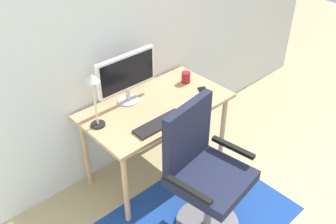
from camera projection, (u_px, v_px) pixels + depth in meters
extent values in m
cube|color=silver|center=(74.00, 35.00, 2.69)|extent=(6.00, 0.10, 2.60)
cube|color=navy|center=(198.00, 219.00, 2.95)|extent=(1.43, 1.04, 0.01)
cube|color=tan|center=(156.00, 106.00, 3.02)|extent=(1.22, 0.67, 0.03)
cylinder|color=tan|center=(126.00, 189.00, 2.75)|extent=(0.04, 0.04, 0.68)
cylinder|color=tan|center=(223.00, 128.00, 3.36)|extent=(0.04, 0.04, 0.68)
cylinder|color=tan|center=(86.00, 153.00, 3.09)|extent=(0.04, 0.04, 0.68)
cylinder|color=tan|center=(180.00, 103.00, 3.69)|extent=(0.04, 0.04, 0.68)
cylinder|color=#B2B2B7|center=(128.00, 100.00, 3.05)|extent=(0.18, 0.18, 0.01)
cylinder|color=#B2B2B7|center=(128.00, 94.00, 3.02)|extent=(0.04, 0.04, 0.11)
cube|color=white|center=(126.00, 72.00, 2.90)|extent=(0.54, 0.04, 0.30)
cube|color=black|center=(128.00, 73.00, 2.89)|extent=(0.50, 0.00, 0.26)
cube|color=black|center=(160.00, 124.00, 2.78)|extent=(0.43, 0.13, 0.02)
ellipsoid|color=white|center=(189.00, 108.00, 2.94)|extent=(0.06, 0.10, 0.03)
cylinder|color=maroon|center=(186.00, 77.00, 3.28)|extent=(0.08, 0.08, 0.10)
cube|color=black|center=(204.00, 91.00, 3.17)|extent=(0.12, 0.16, 0.01)
cylinder|color=black|center=(98.00, 124.00, 2.78)|extent=(0.11, 0.11, 0.01)
cylinder|color=beige|center=(95.00, 103.00, 2.67)|extent=(0.02, 0.02, 0.36)
cone|color=beige|center=(92.00, 78.00, 2.55)|extent=(0.11, 0.11, 0.06)
cylinder|color=slate|center=(207.00, 224.00, 2.88)|extent=(0.48, 0.48, 0.05)
cylinder|color=slate|center=(209.00, 203.00, 2.74)|extent=(0.06, 0.06, 0.43)
cube|color=#191E33|center=(211.00, 179.00, 2.59)|extent=(0.56, 0.56, 0.08)
cube|color=#191E33|center=(188.00, 134.00, 2.54)|extent=(0.48, 0.13, 0.49)
cube|color=black|center=(189.00, 190.00, 2.36)|extent=(0.09, 0.35, 0.03)
cube|color=black|center=(233.00, 147.00, 2.70)|extent=(0.09, 0.35, 0.03)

